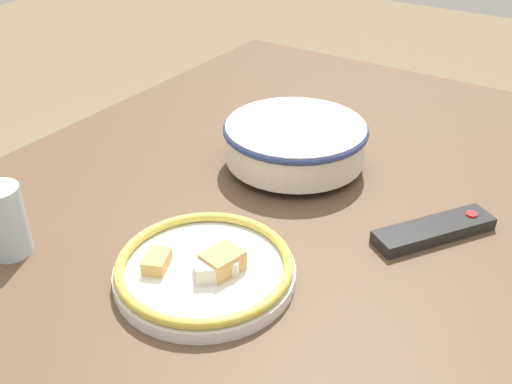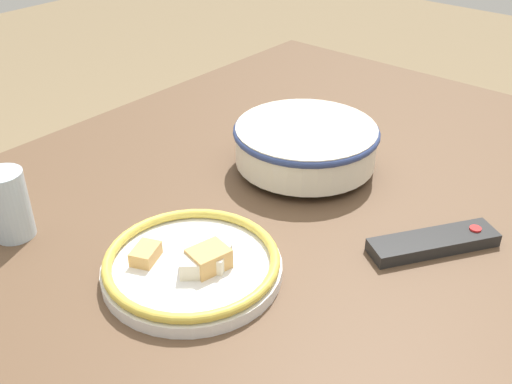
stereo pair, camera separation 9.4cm
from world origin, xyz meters
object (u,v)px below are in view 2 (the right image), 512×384
(food_plate, at_px, (192,264))
(drinking_glass, at_px, (9,205))
(tv_remote, at_px, (433,242))
(noodle_bowl, at_px, (306,144))

(food_plate, distance_m, drinking_glass, 0.30)
(food_plate, bearing_deg, tv_remote, 140.05)
(tv_remote, bearing_deg, food_plate, -96.39)
(noodle_bowl, xyz_separation_m, food_plate, (0.34, 0.06, -0.03))
(noodle_bowl, xyz_separation_m, drinking_glass, (0.45, -0.21, 0.01))
(drinking_glass, bearing_deg, noodle_bowl, 154.75)
(food_plate, height_order, drinking_glass, drinking_glass)
(noodle_bowl, height_order, drinking_glass, drinking_glass)
(tv_remote, bearing_deg, drinking_glass, -109.29)
(noodle_bowl, xyz_separation_m, tv_remote, (0.07, 0.29, -0.04))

